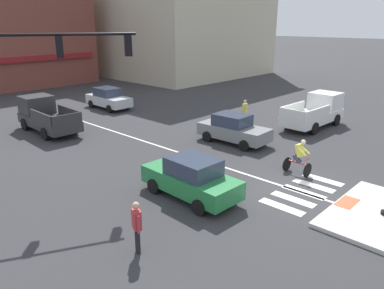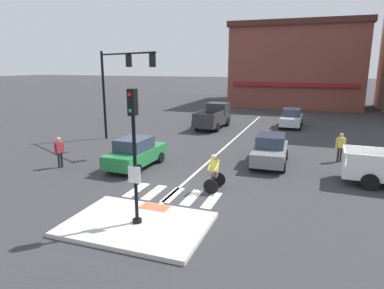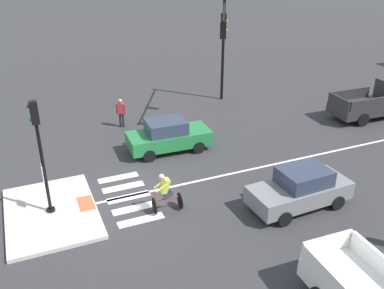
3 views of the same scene
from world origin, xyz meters
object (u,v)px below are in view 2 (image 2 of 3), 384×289
object	(u,v)px
car_silver_eastbound_distant	(291,118)
traffic_light_mast	(118,78)
pedestrian_at_curb_left	(59,150)
car_green_westbound_near	(136,153)
cyclist	(214,172)
car_grey_eastbound_mid	(270,150)
pedestrian_waiting_far_side	(341,145)
signal_pole	(134,145)
pickup_truck_charcoal_westbound_distant	(214,117)

from	to	relation	value
car_silver_eastbound_distant	traffic_light_mast	bearing A→B (deg)	-135.55
pedestrian_at_curb_left	car_green_westbound_near	bearing A→B (deg)	20.26
cyclist	car_grey_eastbound_mid	bearing A→B (deg)	70.64
traffic_light_mast	car_silver_eastbound_distant	bearing A→B (deg)	44.45
car_green_westbound_near	traffic_light_mast	bearing A→B (deg)	128.60
car_green_westbound_near	pedestrian_waiting_far_side	distance (m)	11.52
signal_pole	pedestrian_waiting_far_side	distance (m)	13.22
traffic_light_mast	pedestrian_waiting_far_side	distance (m)	14.76
car_silver_eastbound_distant	pedestrian_at_curb_left	bearing A→B (deg)	-122.40
car_grey_eastbound_mid	pickup_truck_charcoal_westbound_distant	bearing A→B (deg)	121.42
car_silver_eastbound_distant	pedestrian_waiting_far_side	bearing A→B (deg)	-72.31
car_silver_eastbound_distant	pickup_truck_charcoal_westbound_distant	world-z (taller)	pickup_truck_charcoal_westbound_distant
cyclist	pedestrian_waiting_far_side	bearing A→B (deg)	51.63
traffic_light_mast	cyclist	distance (m)	11.80
pedestrian_at_curb_left	pedestrian_waiting_far_side	distance (m)	15.57
car_grey_eastbound_mid	car_green_westbound_near	world-z (taller)	same
car_grey_eastbound_mid	pedestrian_at_curb_left	xyz separation A→B (m)	(-10.53, -4.47, 0.17)
traffic_light_mast	signal_pole	bearing A→B (deg)	-56.33
car_grey_eastbound_mid	cyclist	distance (m)	5.31
car_silver_eastbound_distant	pickup_truck_charcoal_westbound_distant	size ratio (longest dim) A/B	0.80
signal_pole	pedestrian_at_curb_left	world-z (taller)	signal_pole
car_grey_eastbound_mid	cyclist	world-z (taller)	cyclist
pickup_truck_charcoal_westbound_distant	traffic_light_mast	bearing A→B (deg)	-118.66
pedestrian_waiting_far_side	pedestrian_at_curb_left	bearing A→B (deg)	-155.96
cyclist	pedestrian_at_curb_left	world-z (taller)	cyclist
car_grey_eastbound_mid	traffic_light_mast	bearing A→B (deg)	170.13
car_silver_eastbound_distant	pedestrian_waiting_far_side	size ratio (longest dim) A/B	2.47
signal_pole	traffic_light_mast	distance (m)	13.38
car_grey_eastbound_mid	car_green_westbound_near	xyz separation A→B (m)	(-6.72, -3.06, 0.00)
traffic_light_mast	pedestrian_at_curb_left	world-z (taller)	traffic_light_mast
car_silver_eastbound_distant	pickup_truck_charcoal_westbound_distant	distance (m)	6.90
car_green_westbound_near	cyclist	xyz separation A→B (m)	(4.96, -1.94, 0.06)
signal_pole	car_green_westbound_near	size ratio (longest dim) A/B	1.09
cyclist	signal_pole	bearing A→B (deg)	-109.92
car_grey_eastbound_mid	car_green_westbound_near	size ratio (longest dim) A/B	1.00
car_silver_eastbound_distant	pickup_truck_charcoal_westbound_distant	bearing A→B (deg)	-158.79
pedestrian_at_curb_left	traffic_light_mast	bearing A→B (deg)	91.01
signal_pole	pickup_truck_charcoal_westbound_distant	bearing A→B (deg)	98.48
pickup_truck_charcoal_westbound_distant	car_silver_eastbound_distant	bearing A→B (deg)	21.21
car_green_westbound_near	pedestrian_at_curb_left	distance (m)	4.07
car_grey_eastbound_mid	pickup_truck_charcoal_westbound_distant	size ratio (longest dim) A/B	0.80
signal_pole	traffic_light_mast	world-z (taller)	traffic_light_mast
car_green_westbound_near	pickup_truck_charcoal_westbound_distant	size ratio (longest dim) A/B	0.80
traffic_light_mast	pedestrian_waiting_far_side	world-z (taller)	traffic_light_mast
signal_pole	traffic_light_mast	xyz separation A→B (m)	(-7.36, 11.05, 1.64)
pedestrian_waiting_far_side	car_grey_eastbound_mid	bearing A→B (deg)	-153.07
signal_pole	traffic_light_mast	bearing A→B (deg)	123.67
cyclist	pedestrian_waiting_far_side	distance (m)	8.77
car_silver_eastbound_distant	pickup_truck_charcoal_westbound_distant	xyz separation A→B (m)	(-6.43, -2.50, 0.17)
traffic_light_mast	car_silver_eastbound_distant	distance (m)	15.74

